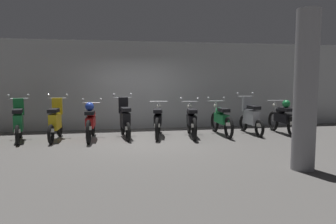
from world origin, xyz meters
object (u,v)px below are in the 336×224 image
(motorbike_slot_9, at_px, (283,117))
(motorbike_slot_5, at_px, (158,120))
(motorbike_slot_7, at_px, (221,119))
(motorbike_slot_2, at_px, (56,121))
(motorbike_slot_3, at_px, (91,121))
(motorbike_slot_6, at_px, (191,120))
(motorbike_slot_1, at_px, (19,122))
(motorbike_slot_4, at_px, (125,120))
(support_pillar, at_px, (306,91))
(motorbike_slot_8, at_px, (251,117))

(motorbike_slot_9, bearing_deg, motorbike_slot_5, 175.98)
(motorbike_slot_7, distance_m, motorbike_slot_9, 1.96)
(motorbike_slot_2, height_order, motorbike_slot_3, motorbike_slot_2)
(motorbike_slot_5, xyz_separation_m, motorbike_slot_6, (0.98, -0.21, 0.00))
(motorbike_slot_5, relative_size, motorbike_slot_6, 0.99)
(motorbike_slot_1, bearing_deg, motorbike_slot_7, -0.96)
(motorbike_slot_5, bearing_deg, motorbike_slot_3, -175.11)
(motorbike_slot_4, relative_size, motorbike_slot_6, 0.86)
(motorbike_slot_3, height_order, support_pillar, support_pillar)
(motorbike_slot_3, relative_size, motorbike_slot_9, 1.00)
(motorbike_slot_2, height_order, motorbike_slot_4, same)
(motorbike_slot_3, relative_size, motorbike_slot_8, 1.16)
(motorbike_slot_2, relative_size, motorbike_slot_4, 1.00)
(motorbike_slot_5, bearing_deg, motorbike_slot_7, -2.80)
(motorbike_slot_2, relative_size, motorbike_slot_5, 0.87)
(motorbike_slot_3, bearing_deg, motorbike_slot_7, 1.06)
(motorbike_slot_1, xyz_separation_m, motorbike_slot_3, (1.96, -0.17, 0.00))
(motorbike_slot_1, bearing_deg, motorbike_slot_4, -0.21)
(motorbike_slot_2, distance_m, motorbike_slot_7, 4.89)
(motorbike_slot_5, relative_size, motorbike_slot_8, 1.15)
(motorbike_slot_3, xyz_separation_m, motorbike_slot_6, (2.94, -0.04, -0.04))
(motorbike_slot_1, xyz_separation_m, motorbike_slot_4, (2.94, -0.01, 0.00))
(motorbike_slot_7, bearing_deg, motorbike_slot_4, 178.29)
(motorbike_slot_2, height_order, motorbike_slot_7, motorbike_slot_2)
(motorbike_slot_2, height_order, motorbike_slot_6, motorbike_slot_2)
(support_pillar, bearing_deg, motorbike_slot_9, 65.40)
(motorbike_slot_1, xyz_separation_m, motorbike_slot_6, (4.90, -0.21, -0.04))
(motorbike_slot_6, height_order, motorbike_slot_7, same)
(motorbike_slot_1, xyz_separation_m, motorbike_slot_7, (5.87, -0.10, -0.04))
(motorbike_slot_8, bearing_deg, motorbike_slot_6, -175.89)
(motorbike_slot_7, bearing_deg, motorbike_slot_3, -178.94)
(motorbike_slot_9, bearing_deg, motorbike_slot_8, 168.23)
(motorbike_slot_4, distance_m, support_pillar, 5.22)
(motorbike_slot_5, relative_size, motorbike_slot_9, 0.99)
(motorbike_slot_2, relative_size, support_pillar, 0.56)
(motorbike_slot_5, relative_size, support_pillar, 0.64)
(motorbike_slot_2, relative_size, motorbike_slot_9, 0.86)
(motorbike_slot_5, height_order, motorbike_slot_8, motorbike_slot_8)
(motorbike_slot_8, bearing_deg, motorbike_slot_4, 179.08)
(motorbike_slot_8, xyz_separation_m, motorbike_slot_9, (0.98, -0.20, -0.00))
(motorbike_slot_1, xyz_separation_m, support_pillar, (6.11, -4.04, 0.97))
(motorbike_slot_3, relative_size, motorbike_slot_6, 1.00)
(support_pillar, bearing_deg, motorbike_slot_8, 79.38)
(motorbike_slot_2, xyz_separation_m, motorbike_slot_6, (3.91, -0.18, -0.04))
(motorbike_slot_1, bearing_deg, motorbike_slot_8, -0.62)
(motorbike_slot_1, height_order, motorbike_slot_8, same)
(motorbike_slot_6, height_order, support_pillar, support_pillar)
(motorbike_slot_2, xyz_separation_m, motorbike_slot_3, (0.98, -0.14, 0.00))
(motorbike_slot_7, xyz_separation_m, support_pillar, (0.23, -3.94, 1.01))
(motorbike_slot_1, height_order, motorbike_slot_9, motorbike_slot_1)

